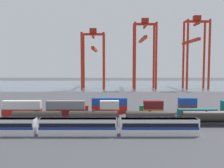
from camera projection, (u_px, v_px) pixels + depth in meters
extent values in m
plane|color=#424247|center=(117.00, 100.00, 119.03)|extent=(420.00, 420.00, 0.00)
cube|color=slate|center=(115.00, 85.00, 210.44)|extent=(400.00, 110.00, 0.01)
cube|color=silver|center=(78.00, 127.00, 58.98)|extent=(18.25, 3.10, 3.90)
cube|color=navy|center=(78.00, 127.00, 58.98)|extent=(17.88, 3.14, 0.64)
cube|color=black|center=(78.00, 124.00, 58.93)|extent=(17.52, 3.13, 0.90)
cube|color=slate|center=(78.00, 119.00, 58.84)|extent=(18.07, 2.85, 0.36)
cube|color=silver|center=(159.00, 127.00, 58.96)|extent=(18.25, 3.10, 3.90)
cube|color=navy|center=(159.00, 127.00, 58.97)|extent=(17.88, 3.14, 0.64)
cube|color=black|center=(159.00, 124.00, 58.91)|extent=(17.52, 3.13, 0.90)
cube|color=slate|center=(159.00, 119.00, 58.83)|extent=(18.07, 2.85, 0.36)
cube|color=#232326|center=(38.00, 123.00, 68.23)|extent=(13.05, 2.50, 1.10)
cylinder|color=#2D2823|center=(37.00, 116.00, 68.08)|extent=(13.05, 2.90, 2.90)
cylinder|color=#2D2823|center=(37.00, 110.00, 67.96)|extent=(0.70, 0.70, 0.36)
cube|color=#232326|center=(94.00, 123.00, 68.22)|extent=(13.05, 2.50, 1.10)
cylinder|color=#2D2823|center=(94.00, 116.00, 68.07)|extent=(13.05, 2.90, 2.90)
cylinder|color=#2D2823|center=(94.00, 110.00, 67.95)|extent=(0.70, 0.70, 0.36)
cube|color=#232326|center=(150.00, 123.00, 68.20)|extent=(13.05, 2.50, 1.10)
cylinder|color=#2D2823|center=(150.00, 116.00, 68.06)|extent=(13.05, 2.90, 2.90)
cylinder|color=#2D2823|center=(150.00, 110.00, 67.93)|extent=(0.70, 0.70, 0.36)
cube|color=#232326|center=(206.00, 123.00, 68.19)|extent=(13.05, 2.50, 1.10)
cylinder|color=#2D2823|center=(207.00, 116.00, 68.04)|extent=(13.05, 2.90, 2.90)
cylinder|color=#2D2823|center=(207.00, 110.00, 67.92)|extent=(0.70, 0.70, 0.36)
cube|color=#AD211C|center=(22.00, 113.00, 79.40)|extent=(12.10, 2.44, 2.60)
cube|color=silver|center=(22.00, 105.00, 79.20)|extent=(12.10, 2.44, 2.60)
cube|color=maroon|center=(66.00, 113.00, 79.38)|extent=(12.10, 2.44, 2.60)
cube|color=slate|center=(66.00, 105.00, 79.19)|extent=(12.10, 2.44, 2.60)
cube|color=#AD211C|center=(110.00, 113.00, 79.37)|extent=(6.04, 2.44, 2.60)
cube|color=silver|center=(110.00, 105.00, 79.17)|extent=(6.04, 2.44, 2.60)
cube|color=orange|center=(153.00, 113.00, 79.36)|extent=(6.04, 2.44, 2.60)
cube|color=maroon|center=(154.00, 105.00, 79.16)|extent=(6.04, 2.44, 2.60)
cube|color=#146066|center=(197.00, 113.00, 79.34)|extent=(12.10, 2.44, 2.60)
cube|color=gold|center=(32.00, 109.00, 86.17)|extent=(6.04, 2.44, 2.60)
cube|color=#AD211C|center=(71.00, 109.00, 86.15)|extent=(12.10, 2.44, 2.60)
cube|color=#AD211C|center=(110.00, 109.00, 86.14)|extent=(12.10, 2.44, 2.60)
cube|color=#1C4299|center=(110.00, 102.00, 85.95)|extent=(12.10, 2.44, 2.60)
cube|color=#197538|center=(149.00, 109.00, 86.13)|extent=(6.04, 2.44, 2.60)
cube|color=#AD211C|center=(187.00, 109.00, 86.12)|extent=(6.04, 2.44, 2.60)
cube|color=#1C4299|center=(188.00, 102.00, 85.92)|extent=(6.04, 2.44, 2.60)
cylinder|color=red|center=(82.00, 61.00, 170.00)|extent=(1.50, 1.50, 38.77)
cylinder|color=red|center=(104.00, 61.00, 169.99)|extent=(1.50, 1.50, 38.77)
cylinder|color=red|center=(84.00, 61.00, 181.15)|extent=(1.50, 1.50, 38.77)
cylinder|color=red|center=(104.00, 61.00, 181.14)|extent=(1.50, 1.50, 38.77)
cube|color=red|center=(93.00, 34.00, 174.18)|extent=(16.50, 1.20, 1.60)
cube|color=red|center=(93.00, 37.00, 174.30)|extent=(1.20, 12.78, 1.60)
cube|color=red|center=(95.00, 49.00, 189.18)|extent=(2.00, 40.91, 2.00)
cube|color=maroon|center=(93.00, 31.00, 174.00)|extent=(4.80, 4.00, 3.20)
cylinder|color=red|center=(135.00, 56.00, 170.45)|extent=(1.50, 1.50, 45.70)
cylinder|color=red|center=(156.00, 56.00, 170.43)|extent=(1.50, 1.50, 45.70)
cylinder|color=red|center=(134.00, 56.00, 180.12)|extent=(1.50, 1.50, 45.70)
cylinder|color=red|center=(154.00, 56.00, 180.11)|extent=(1.50, 1.50, 45.70)
cube|color=red|center=(145.00, 24.00, 173.63)|extent=(16.14, 1.20, 1.60)
cube|color=red|center=(145.00, 26.00, 173.75)|extent=(1.20, 11.30, 1.60)
cube|color=red|center=(143.00, 39.00, 187.12)|extent=(2.00, 36.68, 2.00)
cube|color=maroon|center=(145.00, 21.00, 173.45)|extent=(4.80, 4.00, 3.20)
cylinder|color=red|center=(188.00, 54.00, 170.48)|extent=(1.50, 1.50, 47.52)
cylinder|color=red|center=(210.00, 54.00, 170.47)|extent=(1.50, 1.50, 47.52)
cylinder|color=red|center=(184.00, 55.00, 179.88)|extent=(1.50, 1.50, 47.52)
cylinder|color=red|center=(204.00, 55.00, 179.87)|extent=(1.50, 1.50, 47.52)
cube|color=red|center=(197.00, 22.00, 173.46)|extent=(16.53, 1.20, 1.60)
cube|color=red|center=(197.00, 24.00, 173.58)|extent=(1.20, 11.02, 1.60)
cube|color=red|center=(191.00, 42.00, 188.05)|extent=(2.00, 39.14, 2.00)
cube|color=maroon|center=(197.00, 18.00, 173.28)|extent=(4.80, 4.00, 3.20)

